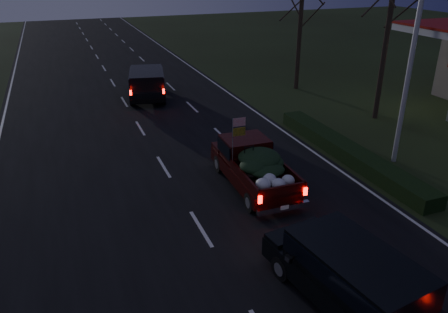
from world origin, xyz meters
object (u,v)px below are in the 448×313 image
object	(u,v)px
light_pole	(416,31)
pickup_truck	(253,163)
lead_suv	(147,81)
rear_suv	(352,273)

from	to	relation	value
light_pole	pickup_truck	size ratio (longest dim) A/B	1.89
pickup_truck	lead_suv	size ratio (longest dim) A/B	0.91
light_pole	pickup_truck	xyz separation A→B (m)	(-6.68, 0.15, -4.54)
light_pole	rear_suv	distance (m)	10.70
light_pole	lead_suv	xyz separation A→B (m)	(-7.94, 13.35, -4.39)
pickup_truck	light_pole	bearing A→B (deg)	0.14
lead_suv	light_pole	bearing A→B (deg)	-47.65
light_pole	pickup_truck	world-z (taller)	light_pole
rear_suv	pickup_truck	bearing A→B (deg)	78.18
rear_suv	light_pole	bearing A→B (deg)	34.85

